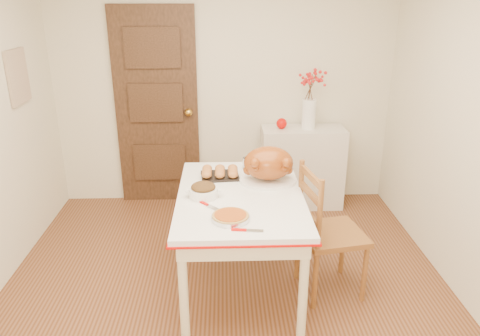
{
  "coord_description": "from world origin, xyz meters",
  "views": [
    {
      "loc": [
        -0.0,
        -2.73,
        2.16
      ],
      "look_at": [
        0.11,
        0.33,
        0.98
      ],
      "focal_mm": 34.32,
      "sensor_mm": 36.0,
      "label": 1
    }
  ],
  "objects_px": {
    "kitchen_table": "(240,242)",
    "chair_oak": "(332,231)",
    "pumpkin_pie": "(230,216)",
    "sideboard": "(302,167)",
    "turkey_platter": "(268,165)"
  },
  "relations": [
    {
      "from": "pumpkin_pie",
      "to": "turkey_platter",
      "type": "bearing_deg",
      "value": 64.11
    },
    {
      "from": "turkey_platter",
      "to": "pumpkin_pie",
      "type": "height_order",
      "value": "turkey_platter"
    },
    {
      "from": "pumpkin_pie",
      "to": "kitchen_table",
      "type": "bearing_deg",
      "value": 79.09
    },
    {
      "from": "pumpkin_pie",
      "to": "chair_oak",
      "type": "bearing_deg",
      "value": 25.53
    },
    {
      "from": "kitchen_table",
      "to": "turkey_platter",
      "type": "bearing_deg",
      "value": 43.97
    },
    {
      "from": "kitchen_table",
      "to": "pumpkin_pie",
      "type": "xyz_separation_m",
      "value": [
        -0.08,
        -0.4,
        0.43
      ]
    },
    {
      "from": "kitchen_table",
      "to": "chair_oak",
      "type": "height_order",
      "value": "chair_oak"
    },
    {
      "from": "sideboard",
      "to": "kitchen_table",
      "type": "relative_size",
      "value": 0.64
    },
    {
      "from": "chair_oak",
      "to": "pumpkin_pie",
      "type": "bearing_deg",
      "value": 105.13
    },
    {
      "from": "kitchen_table",
      "to": "chair_oak",
      "type": "xyz_separation_m",
      "value": [
        0.68,
        -0.04,
        0.1
      ]
    },
    {
      "from": "sideboard",
      "to": "chair_oak",
      "type": "distance_m",
      "value": 1.54
    },
    {
      "from": "kitchen_table",
      "to": "turkey_platter",
      "type": "relative_size",
      "value": 3.07
    },
    {
      "from": "sideboard",
      "to": "kitchen_table",
      "type": "distance_m",
      "value": 1.66
    },
    {
      "from": "sideboard",
      "to": "kitchen_table",
      "type": "height_order",
      "value": "sideboard"
    },
    {
      "from": "turkey_platter",
      "to": "chair_oak",
      "type": "bearing_deg",
      "value": -33.17
    }
  ]
}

